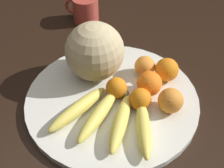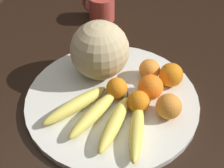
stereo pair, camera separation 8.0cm
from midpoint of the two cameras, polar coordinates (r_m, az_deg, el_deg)
The scene contains 11 objects.
kitchen_table at distance 0.86m, azimuth 3.89°, elevation -11.18°, with size 1.58×1.12×0.74m.
fruit_bowl at distance 0.84m, azimuth 2.72°, elevation -2.97°, with size 0.47×0.47×0.02m.
melon at distance 0.86m, azimuth 0.42°, elevation 6.11°, with size 0.16×0.16×0.16m.
banana_bunch at distance 0.77m, azimuth 1.37°, elevation -6.23°, with size 0.23×0.26×0.04m.
orange_front_left at distance 0.83m, azimuth 9.81°, elevation -0.70°, with size 0.07×0.07×0.07m.
orange_front_right at distance 0.89m, azimuth 9.46°, elevation 2.52°, with size 0.06×0.06×0.06m.
orange_mid_center at distance 0.79m, azimuth 13.22°, elevation -4.17°, with size 0.07×0.07×0.07m.
orange_back_left at distance 0.82m, azimuth 3.68°, elevation -0.92°, with size 0.06×0.06×0.06m.
orange_back_right at distance 0.79m, azimuth 7.74°, elevation -3.40°, with size 0.06×0.06×0.06m.
orange_top_small at distance 0.88m, azimuth 13.34°, elevation 1.51°, with size 0.07×0.07×0.07m.
ceramic_mug at distance 1.16m, azimuth 0.03°, elevation 13.69°, with size 0.09×0.13×0.09m.
Camera 2 is at (-0.49, -0.07, 1.37)m, focal length 50.00 mm.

